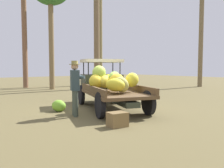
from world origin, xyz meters
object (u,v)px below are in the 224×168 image
Objects in this scene: truck at (107,84)px; wooden_crate at (117,119)px; loose_banana_bunch at (59,106)px; farmer at (75,85)px.

truck is 9.84× the size of wooden_crate.
wooden_crate is (-2.43, 1.52, -0.70)m from truck.
truck is 1.94m from loose_banana_bunch.
truck is 2.95m from wooden_crate.
farmer is at bearing 129.36° from truck.
truck is 9.17× the size of loose_banana_bunch.
truck reaches higher than wooden_crate.
truck reaches higher than loose_banana_bunch.
farmer is 3.38× the size of loose_banana_bunch.
wooden_crate is 0.93× the size of loose_banana_bunch.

